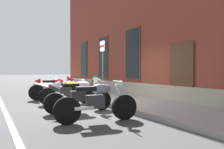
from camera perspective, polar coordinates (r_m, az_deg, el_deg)
ground_plane at (r=8.13m, az=-2.70°, el=-7.99°), size 140.00×140.00×0.00m
sidewalk at (r=8.75m, az=4.67°, el=-6.89°), size 27.56×2.51×0.14m
lane_stripe at (r=7.27m, az=-26.08°, el=-9.12°), size 27.56×0.12×0.01m
brick_pub_facade at (r=12.22m, az=22.68°, el=17.40°), size 21.56×6.34×9.50m
motorcycle_red_sport at (r=9.94m, az=-14.26°, el=-3.09°), size 0.62×2.21×1.05m
motorcycle_yellow_naked at (r=8.37m, az=-11.58°, el=-4.46°), size 0.67×2.02×0.95m
motorcycle_white_sport at (r=6.78m, az=-7.86°, el=-4.83°), size 0.62×2.15×1.07m
motorcycle_grey_naked at (r=5.40m, az=-3.73°, el=-7.21°), size 0.64×2.10×1.01m
parking_sign at (r=9.14m, az=-2.50°, el=3.68°), size 0.36×0.07×2.41m
barrel_planter at (r=10.20m, az=-4.30°, el=-3.22°), size 0.64×0.64×0.92m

